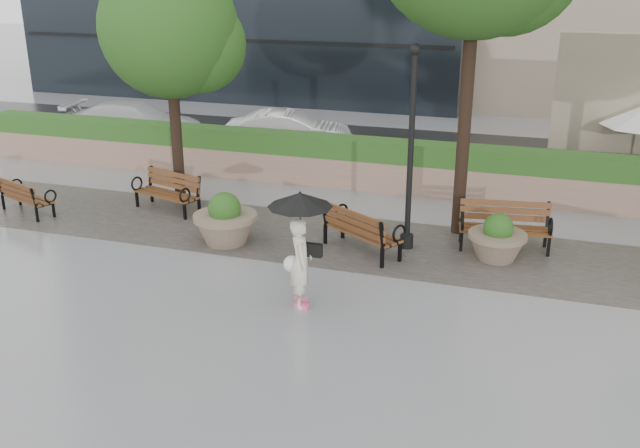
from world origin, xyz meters
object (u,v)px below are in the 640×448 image
(bench_2, at_px, (361,240))
(planter_right, at_px, (497,242))
(bench_0, at_px, (27,204))
(pedestrian, at_px, (300,238))
(lamppost, at_px, (410,162))
(planter_left, at_px, (225,224))
(car_left, at_px, (136,122))
(bench_1, at_px, (168,200))
(car_right, at_px, (289,132))
(bench_3, at_px, (504,236))

(bench_2, height_order, planter_right, planter_right)
(bench_0, height_order, planter_right, planter_right)
(bench_0, xyz_separation_m, pedestrian, (7.95, -2.59, 1.02))
(bench_2, xyz_separation_m, lamppost, (0.86, 0.57, 1.60))
(planter_left, distance_m, car_left, 10.21)
(bench_1, height_order, bench_2, bench_2)
(bench_2, xyz_separation_m, car_left, (-9.79, 7.20, 0.39))
(bench_1, bearing_deg, car_right, 99.32)
(bench_3, height_order, lamppost, lamppost)
(bench_0, height_order, car_left, car_left)
(bench_0, height_order, bench_2, bench_2)
(bench_3, relative_size, planter_right, 1.66)
(bench_0, xyz_separation_m, planter_left, (5.41, -0.29, 0.20))
(planter_right, height_order, pedestrian, pedestrian)
(car_right, height_order, pedestrian, pedestrian)
(bench_1, height_order, planter_left, planter_left)
(car_left, xyz_separation_m, pedestrian, (9.39, -9.87, 0.59))
(planter_right, bearing_deg, bench_2, -169.48)
(pedestrian, bearing_deg, bench_0, 49.36)
(bench_0, relative_size, pedestrian, 0.80)
(bench_0, relative_size, lamppost, 0.39)
(bench_0, relative_size, car_left, 0.36)
(car_left, height_order, car_right, car_left)
(bench_0, height_order, car_right, car_right)
(bench_0, height_order, lamppost, lamppost)
(planter_left, height_order, car_left, car_left)
(bench_1, xyz_separation_m, car_left, (-4.56, 6.03, 0.40))
(planter_left, bearing_deg, bench_0, 176.94)
(bench_3, height_order, planter_left, planter_left)
(bench_1, bearing_deg, bench_2, 4.19)
(bench_2, distance_m, planter_left, 2.97)
(car_right, bearing_deg, car_left, 78.42)
(bench_0, height_order, pedestrian, pedestrian)
(bench_2, height_order, planter_left, planter_left)
(planter_left, relative_size, car_right, 0.34)
(planter_right, xyz_separation_m, car_right, (-7.13, 7.00, 0.27))
(bench_0, bearing_deg, bench_2, -159.45)
(pedestrian, bearing_deg, car_left, 20.94)
(bench_0, xyz_separation_m, bench_2, (8.35, 0.09, 0.04))
(bench_3, bearing_deg, car_right, 130.06)
(bench_1, xyz_separation_m, car_right, (0.83, 6.34, 0.38))
(pedestrian, bearing_deg, bench_3, -63.01)
(bench_2, xyz_separation_m, bench_3, (2.83, 1.12, 0.01))
(bench_1, xyz_separation_m, bench_3, (8.06, -0.05, 0.02))
(planter_left, distance_m, lamppost, 4.17)
(bench_1, relative_size, bench_2, 0.97)
(planter_right, distance_m, lamppost, 2.41)
(bench_2, distance_m, planter_right, 2.78)
(bench_2, bearing_deg, car_left, -4.70)
(bench_1, distance_m, pedestrian, 6.25)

